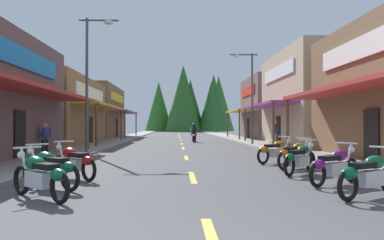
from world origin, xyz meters
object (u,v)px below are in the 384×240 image
motorcycle_parked_right_1 (334,165)px  rider_cruising_trailing (193,134)px  pedestrian_by_shop (275,131)px  motorcycle_parked_right_4 (276,151)px  motorcycle_parked_left_2 (74,161)px  pedestrian_browsing (45,137)px  streetlamp_left (92,67)px  motorcycle_parked_right_3 (295,154)px  motorcycle_parked_left_1 (50,168)px  motorcycle_parked_right_0 (369,174)px  motorcycle_parked_right_2 (300,158)px  motorcycle_parked_left_0 (40,175)px  streetlamp_right (248,86)px  rider_cruising_lead (194,134)px

motorcycle_parked_right_1 → rider_cruising_trailing: bearing=60.3°
pedestrian_by_shop → motorcycle_parked_right_4: bearing=105.6°
motorcycle_parked_left_2 → pedestrian_browsing: 8.65m
rider_cruising_trailing → motorcycle_parked_right_1: bearing=-172.3°
rider_cruising_trailing → motorcycle_parked_left_2: bearing=170.6°
streetlamp_left → rider_cruising_trailing: (5.76, 12.86, -3.77)m
motorcycle_parked_right_3 → motorcycle_parked_left_1: (-7.03, -3.89, 0.00)m
motorcycle_parked_right_0 → streetlamp_left: bearing=92.6°
motorcycle_parked_right_0 → motorcycle_parked_right_2: bearing=61.4°
motorcycle_parked_left_1 → pedestrian_by_shop: 19.06m
pedestrian_browsing → motorcycle_parked_right_4: bearing=-147.2°
motorcycle_parked_left_0 → pedestrian_by_shop: size_ratio=0.93×
streetlamp_left → rider_cruising_trailing: 14.59m
streetlamp_left → motorcycle_parked_right_0: (8.21, -11.97, -3.94)m
pedestrian_browsing → motorcycle_parked_left_1: bearing=162.9°
streetlamp_right → rider_cruising_lead: streetlamp_right is taller
motorcycle_parked_right_2 → motorcycle_parked_right_3: same height
streetlamp_right → pedestrian_by_shop: 3.88m
motorcycle_parked_right_0 → motorcycle_parked_right_3: 5.28m
motorcycle_parked_right_2 → rider_cruising_lead: bearing=48.6°
motorcycle_parked_right_2 → motorcycle_parked_right_4: same height
motorcycle_parked_left_1 → motorcycle_parked_left_2: 1.57m
streetlamp_right → motorcycle_parked_left_0: streetlamp_right is taller
streetlamp_left → motorcycle_parked_right_0: size_ratio=3.70×
motorcycle_parked_left_0 → motorcycle_parked_left_2: size_ratio=1.03×
streetlamp_left → motorcycle_parked_right_1: size_ratio=3.86×
motorcycle_parked_left_1 → motorcycle_parked_right_1: bearing=-140.2°
streetlamp_left → motorcycle_parked_left_2: 9.95m
motorcycle_parked_right_3 → pedestrian_browsing: size_ratio=1.07×
motorcycle_parked_left_0 → pedestrian_by_shop: pedestrian_by_shop is taller
motorcycle_parked_right_4 → motorcycle_parked_left_1: bearing=-175.2°
streetlamp_left → motorcycle_parked_right_1: bearing=-51.4°
motorcycle_parked_right_4 → rider_cruising_trailing: rider_cruising_trailing is taller
motorcycle_parked_right_4 → pedestrian_by_shop: size_ratio=1.03×
motorcycle_parked_left_2 → pedestrian_by_shop: pedestrian_by_shop is taller
motorcycle_parked_right_4 → pedestrian_browsing: (-10.14, 3.83, 0.42)m
streetlamp_left → pedestrian_browsing: (-1.99, -1.10, -3.52)m
motorcycle_parked_right_2 → rider_cruising_trailing: (-2.24, 21.13, 0.17)m
motorcycle_parked_left_2 → pedestrian_browsing: pedestrian_browsing is taller
rider_cruising_trailing → pedestrian_browsing: pedestrian_browsing is taller
rider_cruising_trailing → pedestrian_browsing: (-7.75, -13.96, 0.25)m
streetlamp_right → motorcycle_parked_left_1: size_ratio=3.75×
rider_cruising_lead → motorcycle_parked_left_0: bearing=165.8°
motorcycle_parked_right_3 → pedestrian_browsing: pedestrian_browsing is taller
motorcycle_parked_right_2 → rider_cruising_lead: 21.17m
streetlamp_left → pedestrian_by_shop: size_ratio=3.93×
motorcycle_parked_right_1 → pedestrian_by_shop: 16.40m
motorcycle_parked_right_2 → motorcycle_parked_right_4: size_ratio=0.90×
motorcycle_parked_left_2 → motorcycle_parked_right_0: bearing=-159.3°
motorcycle_parked_right_3 → pedestrian_by_shop: bearing=38.0°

